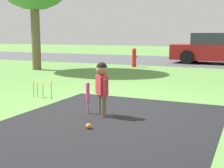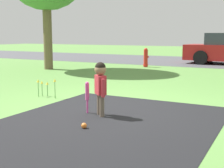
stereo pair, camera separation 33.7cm
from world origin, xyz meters
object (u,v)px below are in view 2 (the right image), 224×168
child (100,81)px  sports_ball (84,126)px  baseball_bat (87,93)px  fire_hydrant (146,58)px

child → sports_ball: (0.14, -0.72, -0.53)m
baseball_bat → child: bearing=-9.2°
child → sports_ball: bearing=-35.4°
child → fire_hydrant: 7.96m
baseball_bat → fire_hydrant: size_ratio=0.70×
child → fire_hydrant: child is taller
child → baseball_bat: child is taller
fire_hydrant → child: bearing=-73.5°
sports_ball → child: bearing=101.3°
child → fire_hydrant: (-2.26, 7.63, -0.20)m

